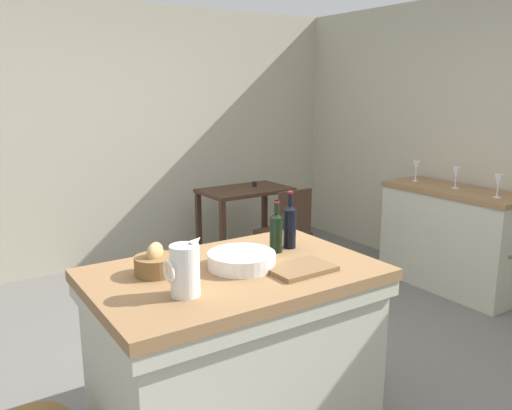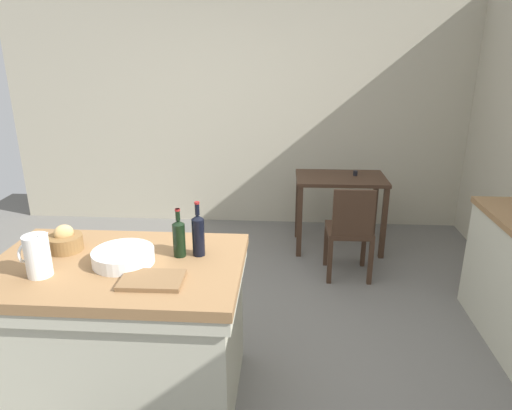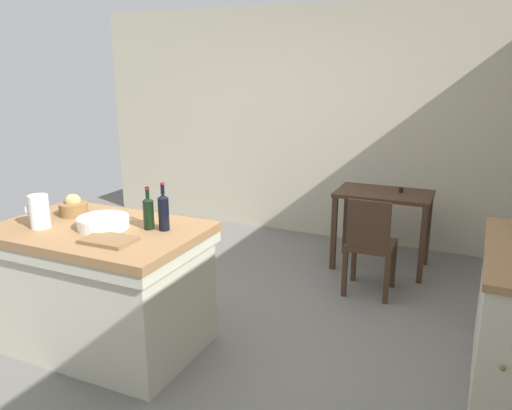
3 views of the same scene
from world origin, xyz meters
TOP-DOWN VIEW (x-y plane):
  - ground_plane at (0.00, 0.00)m, footprint 6.76×6.76m
  - wall_back at (0.00, 2.60)m, footprint 5.32×0.12m
  - wall_right at (2.60, 0.00)m, footprint 0.12×5.20m
  - island_table at (-0.41, -0.44)m, footprint 1.42×0.93m
  - side_cabinet at (2.26, 0.22)m, footprint 0.52×1.28m
  - writing_desk at (1.09, 1.85)m, footprint 0.91×0.57m
  - wooden_chair at (1.12, 1.17)m, footprint 0.41×0.41m
  - pitcher at (-0.76, -0.61)m, footprint 0.17×0.13m
  - wash_bowl at (-0.36, -0.44)m, footprint 0.34×0.34m
  - bread_basket at (-0.76, -0.30)m, footprint 0.20×0.20m
  - cutting_board at (-0.14, -0.65)m, footprint 0.33×0.23m
  - wine_bottle_dark at (0.04, -0.31)m, footprint 0.07×0.07m
  - wine_bottle_amber at (-0.07, -0.33)m, footprint 0.07×0.07m
  - wine_glass_far_left at (2.21, -0.20)m, footprint 0.07×0.07m
  - wine_glass_left at (2.26, 0.23)m, footprint 0.07×0.07m
  - wine_glass_middle at (2.27, 0.67)m, footprint 0.07×0.07m

SIDE VIEW (x-z plane):
  - ground_plane at x=0.00m, z-range 0.00..0.00m
  - side_cabinet at x=2.26m, z-range 0.00..0.92m
  - wooden_chair at x=1.12m, z-range 0.03..0.92m
  - island_table at x=-0.41m, z-range 0.04..0.93m
  - writing_desk at x=1.09m, z-range 0.23..1.06m
  - cutting_board at x=-0.14m, z-range 0.90..0.92m
  - wash_bowl at x=-0.36m, z-range 0.90..0.98m
  - bread_basket at x=-0.76m, z-range 0.87..1.03m
  - pitcher at x=-0.76m, z-range 0.88..1.15m
  - wine_bottle_amber at x=-0.07m, z-range 0.87..1.16m
  - wine_bottle_dark at x=0.04m, z-range 0.87..1.19m
  - wine_glass_middle at x=2.27m, z-range 0.95..1.14m
  - wine_glass_left at x=2.26m, z-range 0.95..1.14m
  - wine_glass_far_left at x=2.21m, z-range 0.95..1.14m
  - wall_back at x=0.00m, z-range 0.00..2.60m
  - wall_right at x=2.60m, z-range 0.00..2.60m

